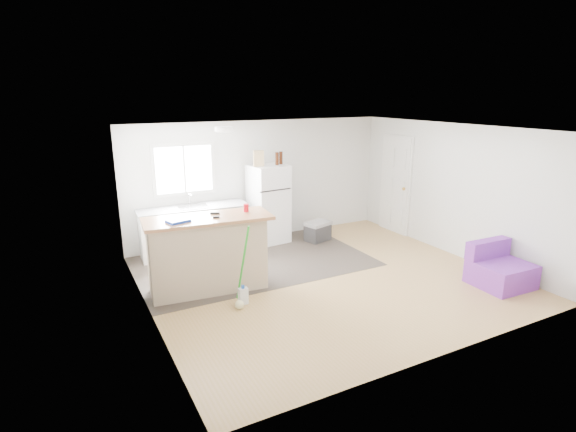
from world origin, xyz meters
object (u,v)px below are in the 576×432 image
Objects in this scene: kitchen_cabinets at (194,230)px; mop at (241,292)px; cooler at (318,231)px; purple_seat at (499,270)px; cleaner_jug at (243,296)px; blue_tray at (178,221)px; bottle_left at (277,159)px; cardboard_box at (259,158)px; bottle_right at (281,158)px; peninsula at (208,254)px; red_cup at (246,208)px; refrigerator at (269,204)px.

mop is (-0.08, -2.48, -0.22)m from kitchen_cabinets.
purple_seat is (1.38, -3.19, 0.04)m from cooler.
cooler is 2.08× the size of cleaner_jug.
cooler is 3.53m from blue_tray.
cleaner_jug is at bearing -126.18° from bottle_left.
cardboard_box reaches higher than bottle_right.
purple_seat is 0.70× the size of mop.
red_cup reaches higher than peninsula.
mop is 4.81× the size of bottle_right.
cleaner_jug is (0.28, -0.70, -0.46)m from peninsula.
refrigerator is at bearing 6.58° from cardboard_box.
purple_seat is 2.93× the size of cleaner_jug.
cooler is at bearing -19.75° from cardboard_box.
refrigerator is 5.19× the size of blue_tray.
red_cup is (0.38, 0.72, 1.09)m from cleaner_jug.
bottle_left reaches higher than kitchen_cabinets.
refrigerator reaches higher than peninsula.
blue_tray is at bearing 159.69° from purple_seat.
mop reaches higher than cleaner_jug.
cardboard_box is (1.32, 2.35, 1.58)m from cleaner_jug.
refrigerator is 2.98m from mop.
red_cup is 0.40× the size of blue_tray.
bottle_right reaches higher than cooler.
mop reaches higher than cooler.
kitchen_cabinets is 1.56m from refrigerator.
kitchen_cabinets reaches higher than peninsula.
purple_seat is (4.09, -1.94, -0.34)m from peninsula.
purple_seat is 4.05m from mop.
refrigerator is 2.62× the size of cooler.
bottle_left is at bearing 135.51° from cooler.
cardboard_box is 1.20× the size of bottle_right.
cooler is at bearing 22.73° from blue_tray.
purple_seat is 7.00× the size of red_cup.
kitchen_cabinets reaches higher than cooler.
cardboard_box reaches higher than purple_seat.
refrigerator is at bearing 166.22° from bottle_left.
bottle_right is (1.44, 1.66, 0.47)m from red_cup.
red_cup is at bearing 4.59° from blue_tray.
purple_seat is at bearing -35.51° from mop.
kitchen_cabinets is at bearing 152.57° from cooler.
bottle_left is (1.70, -0.07, 1.22)m from kitchen_cabinets.
bottle_left is at bearing 51.98° from cleaner_jug.
bottle_left reaches higher than mop.
refrigerator is 0.92m from bottle_left.
cooler is 1.69m from bottle_left.
blue_tray reaches higher than cooler.
peninsula is 1.24× the size of refrigerator.
red_cup is at bearing -129.59° from bottle_left.
peninsula is 0.88m from mop.
cooler reaches higher than cleaner_jug.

